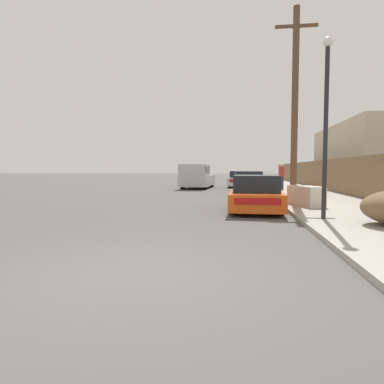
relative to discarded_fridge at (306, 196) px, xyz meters
The scene contains 12 objects.
ground_plane 9.51m from the discarded_fridge, 115.03° to the right, with size 220.00×220.00×0.00m, color #4F4C49.
sidewalk_curb 14.96m from the discarded_fridge, 85.08° to the left, with size 4.20×63.00×0.12m, color #9E998E.
discarded_fridge is the anchor object (origin of this frame).
parked_sports_car_red 2.00m from the discarded_fridge, 159.52° to the right, with size 1.90×4.62×1.26m.
car_parked_mid 8.51m from the discarded_fridge, 102.56° to the left, with size 1.89×4.47×1.34m.
car_parked_far 15.55m from the discarded_fridge, 98.34° to the left, with size 2.08×4.64×1.32m.
pickup_truck 14.02m from the discarded_fridge, 113.45° to the left, with size 2.35×5.54×1.83m.
utility_pole 4.62m from the discarded_fridge, 91.56° to the left, with size 1.80×0.28×8.33m.
street_lamp 4.21m from the discarded_fridge, 93.10° to the right, with size 0.26×0.26×4.86m.
wooden_fence 14.13m from the discarded_fridge, 76.77° to the left, with size 0.08×43.48×1.97m, color brown.
building_right_house 16.89m from the discarded_fridge, 62.04° to the left, with size 6.00×13.13×4.87m, color beige.
pedestrian 10.35m from the discarded_fridge, 87.64° to the left, with size 0.34×0.34×1.73m.
Camera 1 is at (1.45, -4.53, 1.48)m, focal length 32.00 mm.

